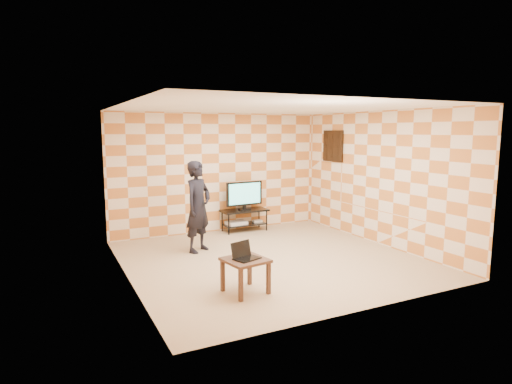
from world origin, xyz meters
The scene contains 14 objects.
floor centered at (0.00, 0.00, 0.00)m, with size 5.00×5.00×0.00m, color tan.
wall_back centered at (0.00, 2.50, 1.35)m, with size 5.00×0.02×2.70m, color beige.
wall_front centered at (0.00, -2.50, 1.35)m, with size 5.00×0.02×2.70m, color beige.
wall_left centered at (-2.50, 0.00, 1.35)m, with size 0.02×5.00×2.70m, color beige.
wall_right centered at (2.50, 0.00, 1.35)m, with size 0.02×5.00×2.70m, color beige.
ceiling centered at (0.00, 0.00, 2.70)m, with size 5.00×5.00×0.02m, color white.
wall_art centered at (2.47, 1.55, 1.95)m, with size 0.04×0.72×0.72m.
tv_stand centered at (0.50, 2.21, 0.37)m, with size 1.08×0.49×0.50m.
tv centered at (0.50, 2.21, 0.86)m, with size 0.90×0.19×0.65m.
dvd_player centered at (0.30, 2.21, 0.21)m, with size 0.45×0.32×0.07m, color silver.
game_console centered at (0.84, 2.22, 0.20)m, with size 0.21×0.15×0.05m, color silver.
side_table centered at (-1.09, -1.26, 0.41)m, with size 0.65×0.65×0.50m.
laptop centered at (-1.10, -1.25, 0.55)m, with size 0.42×0.37×0.24m.
person centered at (-0.99, 1.07, 0.87)m, with size 0.64×0.42×1.74m, color black.
Camera 1 is at (-3.57, -6.59, 2.30)m, focal length 30.00 mm.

